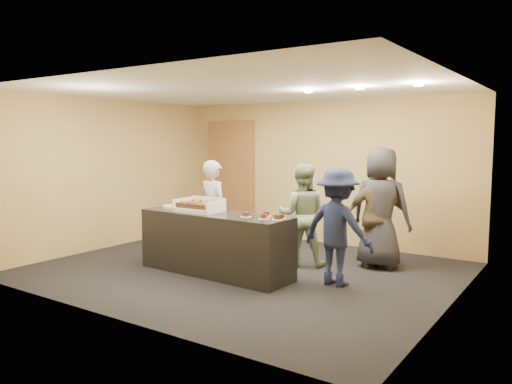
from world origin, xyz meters
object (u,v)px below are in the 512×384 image
serving_counter (215,243)px  storage_cabinet (231,177)px  person_navy_man (338,227)px  person_dark_suit (381,208)px  cake_box (200,208)px  plate_stack (169,207)px  sheet_cake (199,205)px  person_sage_man (302,215)px  person_server_grey (213,211)px  person_brown_extra (376,217)px

serving_counter → storage_cabinet: size_ratio=1.02×
person_navy_man → person_dark_suit: (0.15, 1.22, 0.14)m
cake_box → plate_stack: cake_box is taller
cake_box → person_dark_suit: 2.75m
storage_cabinet → sheet_cake: 3.21m
person_sage_man → storage_cabinet: bearing=-57.5°
storage_cabinet → person_dark_suit: size_ratio=1.27×
serving_counter → cake_box: cake_box is taller
storage_cabinet → person_server_grey: bearing=-59.6°
person_navy_man → person_dark_suit: person_dark_suit is taller
serving_counter → sheet_cake: bearing=-178.0°
plate_stack → person_server_grey: 0.73m
storage_cabinet → person_brown_extra: (3.65, -1.16, -0.39)m
person_brown_extra → person_sage_man: bearing=-0.0°
serving_counter → plate_stack: (-0.96, 0.03, 0.47)m
plate_stack → person_server_grey: bearing=52.9°
person_brown_extra → cake_box: bearing=10.0°
storage_cabinet → person_server_grey: (1.30, -2.21, -0.36)m
plate_stack → person_brown_extra: size_ratio=0.11×
sheet_cake → person_sage_man: 1.61m
person_server_grey → person_navy_man: bearing=-171.3°
plate_stack → person_server_grey: (0.44, 0.58, -0.10)m
storage_cabinet → sheet_cake: (1.52, -2.82, -0.18)m
serving_counter → sheet_cake: 0.63m
storage_cabinet → person_navy_man: storage_cabinet is taller
serving_counter → plate_stack: bearing=-179.7°
serving_counter → person_dark_suit: 2.58m
person_server_grey → cake_box: bearing=122.4°
serving_counter → person_server_grey: bearing=132.7°
person_brown_extra → person_dark_suit: bearing=-162.1°
person_sage_man → person_brown_extra: bearing=-177.5°
cake_box → sheet_cake: 0.06m
plate_stack → storage_cabinet: bearing=107.2°
person_navy_man → cake_box: bearing=19.1°
person_dark_suit → plate_stack: bearing=30.0°
person_server_grey → person_brown_extra: (2.35, 1.05, -0.03)m
sheet_cake → person_navy_man: size_ratio=0.36×
serving_counter → person_brown_extra: bearing=44.1°
person_server_grey → person_dark_suit: size_ratio=0.88×
sheet_cake → person_server_grey: person_server_grey is taller
person_server_grey → person_dark_suit: bearing=-143.5°
plate_stack → person_navy_man: size_ratio=0.11×
sheet_cake → person_sage_man: (1.13, 1.13, -0.20)m
person_server_grey → person_brown_extra: person_server_grey is taller
person_server_grey → person_navy_man: (2.25, -0.13, -0.02)m
person_dark_suit → storage_cabinet: bearing=-17.3°
serving_counter → person_server_grey: person_server_grey is taller
cake_box → plate_stack: size_ratio=3.99×
cake_box → person_sage_man: person_sage_man is taller
person_navy_man → person_brown_extra: bearing=-88.4°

